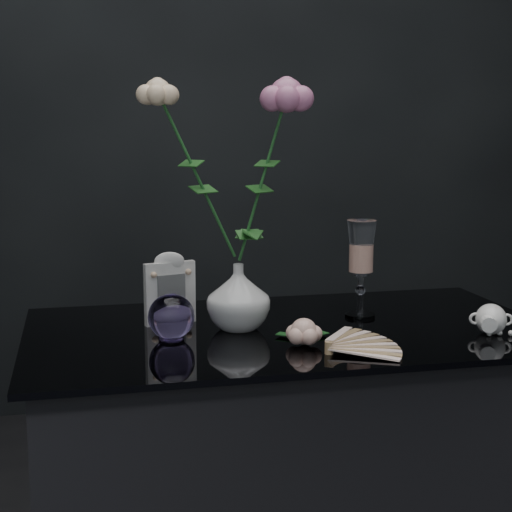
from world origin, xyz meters
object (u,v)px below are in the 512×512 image
object	(u,v)px
pearl_jar	(491,318)
paperweight	(171,317)
picture_frame	(170,288)
loose_rose	(304,332)
vase	(238,297)
wine_glass	(361,269)

from	to	relation	value
pearl_jar	paperweight	bearing A→B (deg)	-168.62
picture_frame	loose_rose	world-z (taller)	picture_frame
vase	picture_frame	distance (m)	0.15
loose_rose	pearl_jar	world-z (taller)	pearl_jar
wine_glass	paperweight	bearing A→B (deg)	-168.10
vase	wine_glass	world-z (taller)	wine_glass
wine_glass	pearl_jar	xyz separation A→B (m)	(0.20, -0.18, -0.07)
vase	pearl_jar	bearing A→B (deg)	-16.43
vase	paperweight	bearing A→B (deg)	-162.32
picture_frame	loose_rose	bearing A→B (deg)	-58.22
loose_rose	pearl_jar	size ratio (longest dim) A/B	0.70
wine_glass	pearl_jar	world-z (taller)	wine_glass
paperweight	vase	bearing A→B (deg)	17.68
picture_frame	paperweight	xyz separation A→B (m)	(-0.01, -0.12, -0.03)
picture_frame	loose_rose	xyz separation A→B (m)	(0.22, -0.22, -0.05)
paperweight	loose_rose	distance (m)	0.26
paperweight	loose_rose	world-z (taller)	paperweight
pearl_jar	picture_frame	bearing A→B (deg)	-179.38
vase	picture_frame	size ratio (longest dim) A/B	0.89
wine_glass	paperweight	world-z (taller)	wine_glass
paperweight	loose_rose	size ratio (longest dim) A/B	0.59
wine_glass	loose_rose	size ratio (longest dim) A/B	1.38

